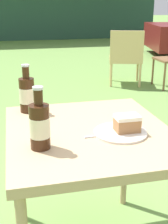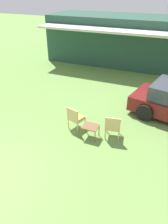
{
  "view_description": "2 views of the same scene",
  "coord_description": "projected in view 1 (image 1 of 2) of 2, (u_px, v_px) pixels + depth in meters",
  "views": [
    {
      "loc": [
        -0.32,
        -1.27,
        1.25
      ],
      "look_at": [
        0.0,
        0.1,
        0.76
      ],
      "focal_mm": 50.0,
      "sensor_mm": 36.0,
      "label": 1
    },
    {
      "loc": [
        4.24,
        -2.55,
        4.54
      ],
      "look_at": [
        1.85,
        3.11,
        0.9
      ],
      "focal_mm": 35.0,
      "sensor_mm": 36.0,
      "label": 2
    }
  ],
  "objects": [
    {
      "name": "cake_on_plate",
      "position": [
        124.0,
        128.0,
        1.37
      ],
      "size": [
        0.23,
        0.23,
        0.08
      ],
      "color": "silver",
      "rests_on": "patio_table"
    },
    {
      "name": "cola_bottle_far",
      "position": [
        40.0,
        125.0,
        1.2
      ],
      "size": [
        0.08,
        0.08,
        0.25
      ],
      "color": "#381E0F",
      "rests_on": "patio_table"
    },
    {
      "name": "cola_bottle_near",
      "position": [
        27.0,
        94.0,
        1.62
      ],
      "size": [
        0.08,
        0.08,
        0.25
      ],
      "color": "#381E0F",
      "rests_on": "patio_table"
    },
    {
      "name": "fork",
      "position": [
        104.0,
        135.0,
        1.35
      ],
      "size": [
        0.18,
        0.02,
        0.01
      ],
      "color": "silver",
      "rests_on": "patio_table"
    },
    {
      "name": "patio_table",
      "position": [
        89.0,
        144.0,
        1.44
      ],
      "size": [
        0.74,
        0.82,
        0.71
      ],
      "color": "tan",
      "rests_on": "ground_plane"
    },
    {
      "name": "wicker_chair_cushioned",
      "position": [
        126.0,
        55.0,
        4.86
      ],
      "size": [
        0.62,
        0.6,
        0.86
      ],
      "rotation": [
        0.0,
        0.0,
        2.84
      ],
      "color": "tan",
      "rests_on": "ground_plane"
    }
  ]
}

